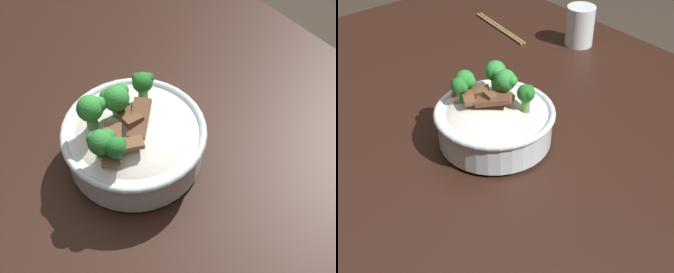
{
  "view_description": "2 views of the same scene",
  "coord_description": "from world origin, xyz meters",
  "views": [
    {
      "loc": [
        -0.13,
        -0.47,
        1.44
      ],
      "look_at": [
        0.19,
        -0.09,
        0.81
      ],
      "focal_mm": 54.67,
      "sensor_mm": 36.0,
      "label": 1
    },
    {
      "loc": [
        0.72,
        -0.51,
        1.33
      ],
      "look_at": [
        0.19,
        -0.07,
        0.8
      ],
      "focal_mm": 51.17,
      "sensor_mm": 36.0,
      "label": 2
    }
  ],
  "objects": [
    {
      "name": "dining_table",
      "position": [
        0.0,
        0.0,
        0.66
      ],
      "size": [
        1.22,
        1.04,
        0.76
      ],
      "color": "black",
      "rests_on": "ground"
    },
    {
      "name": "rice_bowl",
      "position": [
        0.15,
        -0.06,
        0.81
      ],
      "size": [
        0.23,
        0.23,
        0.14
      ],
      "color": "silver",
      "rests_on": "dining_table"
    },
    {
      "name": "drinking_glass",
      "position": [
        -0.04,
        0.37,
        0.81
      ],
      "size": [
        0.07,
        0.07,
        0.1
      ],
      "color": "white",
      "rests_on": "dining_table"
    },
    {
      "name": "chopsticks_pair",
      "position": [
        -0.25,
        0.27,
        0.76
      ],
      "size": [
        0.23,
        0.05,
        0.01
      ],
      "color": "#9E7A4C",
      "rests_on": "dining_table"
    }
  ]
}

